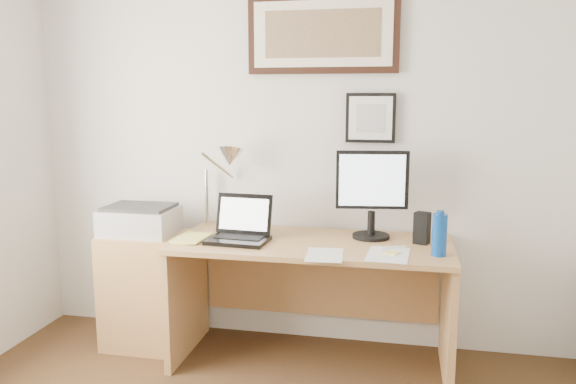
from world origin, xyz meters
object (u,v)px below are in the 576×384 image
(lcd_monitor, at_px, (372,190))
(printer, at_px, (140,220))
(book, at_px, (178,237))
(side_cabinet, at_px, (147,289))
(desk, at_px, (314,276))
(laptop, at_px, (240,231))
(water_bottle, at_px, (439,235))

(lcd_monitor, bearing_deg, printer, -176.26)
(book, bearing_deg, side_cabinet, 153.08)
(side_cabinet, distance_m, desk, 1.08)
(book, distance_m, laptop, 0.38)
(side_cabinet, bearing_deg, lcd_monitor, 3.97)
(side_cabinet, xyz_separation_m, laptop, (0.66, -0.10, 0.44))
(book, height_order, lcd_monitor, lcd_monitor)
(side_cabinet, bearing_deg, book, -26.92)
(water_bottle, distance_m, laptop, 1.12)
(side_cabinet, height_order, desk, desk)
(laptop, height_order, printer, laptop)
(book, distance_m, lcd_monitor, 1.17)
(printer, bearing_deg, water_bottle, -6.47)
(water_bottle, height_order, laptop, laptop)
(desk, distance_m, laptop, 0.53)
(side_cabinet, relative_size, water_bottle, 3.28)
(side_cabinet, bearing_deg, water_bottle, -6.45)
(book, bearing_deg, water_bottle, -2.15)
(book, distance_m, desk, 0.84)
(side_cabinet, distance_m, lcd_monitor, 1.56)
(desk, height_order, printer, printer)
(book, distance_m, printer, 0.35)
(side_cabinet, height_order, lcd_monitor, lcd_monitor)
(desk, height_order, laptop, laptop)
(side_cabinet, height_order, water_bottle, water_bottle)
(book, xyz_separation_m, laptop, (0.37, 0.04, 0.05))
(side_cabinet, xyz_separation_m, water_bottle, (1.77, -0.20, 0.50))
(lcd_monitor, bearing_deg, desk, -169.35)
(side_cabinet, relative_size, book, 3.06)
(lcd_monitor, xyz_separation_m, printer, (-1.43, -0.09, -0.22))
(desk, bearing_deg, side_cabinet, -178.11)
(desk, relative_size, printer, 3.64)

